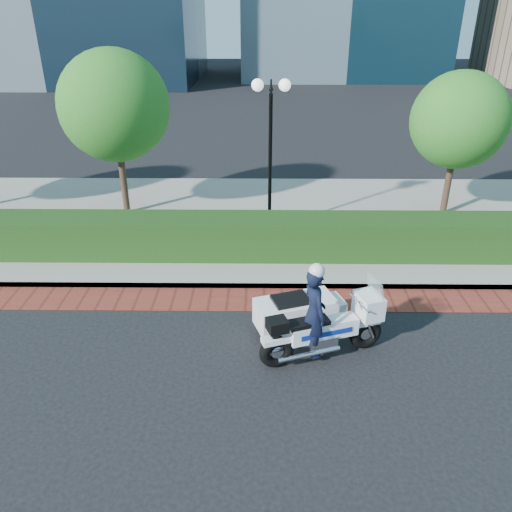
{
  "coord_description": "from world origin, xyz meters",
  "views": [
    {
      "loc": [
        0.75,
        -8.25,
        6.02
      ],
      "look_at": [
        0.65,
        1.74,
        1.0
      ],
      "focal_mm": 35.0,
      "sensor_mm": 36.0,
      "label": 1
    }
  ],
  "objects_px": {
    "tree_c": "(459,120)",
    "police_motorcycle": "(310,317)",
    "tree_b": "(114,106)",
    "lamppost": "(270,133)"
  },
  "relations": [
    {
      "from": "tree_c",
      "to": "police_motorcycle",
      "type": "xyz_separation_m",
      "value": [
        -4.79,
        -6.74,
        -2.35
      ]
    },
    {
      "from": "police_motorcycle",
      "to": "tree_b",
      "type": "bearing_deg",
      "value": 108.89
    },
    {
      "from": "tree_c",
      "to": "police_motorcycle",
      "type": "height_order",
      "value": "tree_c"
    },
    {
      "from": "tree_c",
      "to": "police_motorcycle",
      "type": "relative_size",
      "value": 1.68
    },
    {
      "from": "lamppost",
      "to": "tree_b",
      "type": "bearing_deg",
      "value": 163.89
    },
    {
      "from": "lamppost",
      "to": "tree_b",
      "type": "height_order",
      "value": "tree_b"
    },
    {
      "from": "tree_c",
      "to": "police_motorcycle",
      "type": "distance_m",
      "value": 8.6
    },
    {
      "from": "lamppost",
      "to": "tree_c",
      "type": "height_order",
      "value": "tree_c"
    },
    {
      "from": "tree_c",
      "to": "police_motorcycle",
      "type": "bearing_deg",
      "value": -125.39
    },
    {
      "from": "tree_c",
      "to": "tree_b",
      "type": "bearing_deg",
      "value": 180.0
    }
  ]
}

